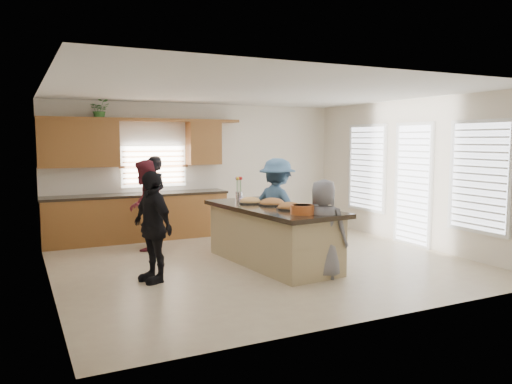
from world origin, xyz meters
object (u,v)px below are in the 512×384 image
woman_left_front (152,227)px  woman_right_back (277,207)px  woman_left_back (154,198)px  woman_right_front (323,229)px  island (272,236)px  salad_bowl (302,209)px  woman_left_mid (145,205)px

woman_left_front → woman_right_back: size_ratio=0.93×
woman_left_back → woman_right_front: bearing=-0.5°
island → woman_left_front: size_ratio=1.76×
salad_bowl → woman_left_back: 3.95m
island → woman_right_front: size_ratio=1.92×
salad_bowl → woman_right_front: bearing=-18.2°
salad_bowl → woman_left_mid: 3.32m
island → woman_left_back: 3.09m
island → salad_bowl: size_ratio=8.11×
island → woman_right_front: (0.29, -1.05, 0.28)m
salad_bowl → woman_left_front: woman_left_front is taller
island → woman_left_mid: 2.56m
woman_left_mid → salad_bowl: bearing=56.7°
salad_bowl → woman_right_front: woman_right_front is taller
woman_left_back → woman_left_front: 3.07m
woman_left_back → woman_left_front: size_ratio=1.07×
woman_left_back → salad_bowl: bearing=-4.1°
salad_bowl → woman_left_back: woman_left_back is taller
woman_left_back → woman_right_back: size_ratio=1.00×
salad_bowl → woman_left_front: 2.17m
woman_left_back → woman_left_front: (-0.79, -2.96, -0.06)m
woman_left_front → woman_right_front: (2.31, -0.89, -0.07)m
island → woman_right_back: (0.40, 0.57, 0.40)m
salad_bowl → woman_left_back: size_ratio=0.20×
salad_bowl → woman_left_front: bearing=158.5°
woman_left_mid → woman_right_front: bearing=60.2°
salad_bowl → woman_left_mid: bearing=119.1°
woman_right_front → woman_right_back: bearing=-45.2°
woman_right_back → island: bearing=121.1°
woman_left_back → woman_right_back: 2.77m
woman_left_mid → woman_left_front: size_ratio=1.04×
salad_bowl → woman_right_front: size_ratio=0.24×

